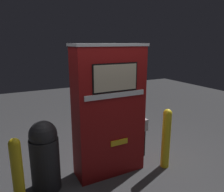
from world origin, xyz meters
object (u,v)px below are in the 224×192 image
Objects in this scene: safety_bollard at (166,137)px; trash_bin at (45,155)px; gas_pump at (109,111)px; safety_bollard_far at (18,176)px.

trash_bin reaches higher than safety_bollard.
gas_pump reaches higher than trash_bin.
trash_bin is at bearing 44.55° from safety_bollard_far.
safety_bollard is 1.01× the size of safety_bollard_far.
gas_pump reaches higher than safety_bollard_far.
gas_pump is 1.48m from safety_bollard_far.
trash_bin is at bearing 169.94° from safety_bollard.
safety_bollard is at bearing 0.85° from safety_bollard_far.
gas_pump is 2.02× the size of safety_bollard_far.
gas_pump reaches higher than safety_bollard.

